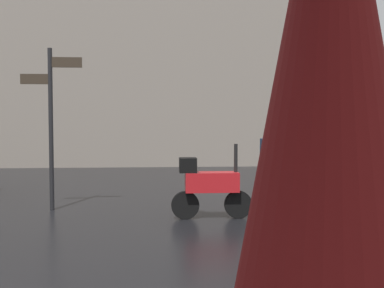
% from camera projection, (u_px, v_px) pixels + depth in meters
% --- Properties ---
extents(folded_patio_umbrella_near, '(0.43, 0.43, 2.19)m').
position_uv_depth(folded_patio_umbrella_near, '(328.00, 185.00, 0.76)').
color(folded_patio_umbrella_near, black).
rests_on(folded_patio_umbrella_near, ground).
extents(pedestrian_with_bag, '(0.52, 0.24, 1.70)m').
position_uv_depth(pedestrian_with_bag, '(293.00, 200.00, 3.89)').
color(pedestrian_with_bag, black).
rests_on(pedestrian_with_bag, ground).
extents(parked_scooter, '(1.34, 0.32, 1.23)m').
position_uv_depth(parked_scooter, '(209.00, 185.00, 7.69)').
color(parked_scooter, black).
rests_on(parked_scooter, ground).
extents(street_signpost, '(1.08, 0.08, 2.90)m').
position_uv_depth(street_signpost, '(51.00, 112.00, 8.37)').
color(street_signpost, black).
rests_on(street_signpost, ground).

